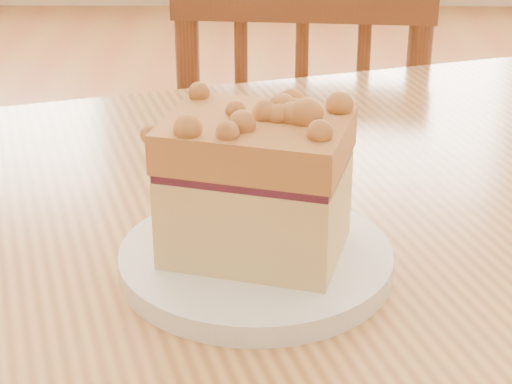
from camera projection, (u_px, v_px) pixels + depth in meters
cafe_table_main at (401, 328)px, 0.77m from camera, size 1.45×1.18×0.75m
cafe_chair_main at (301, 215)px, 1.46m from camera, size 0.42×0.42×0.86m
plate at (256, 261)px, 0.68m from camera, size 0.21×0.21×0.02m
cake_slice at (254, 180)px, 0.65m from camera, size 0.16×0.13×0.12m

